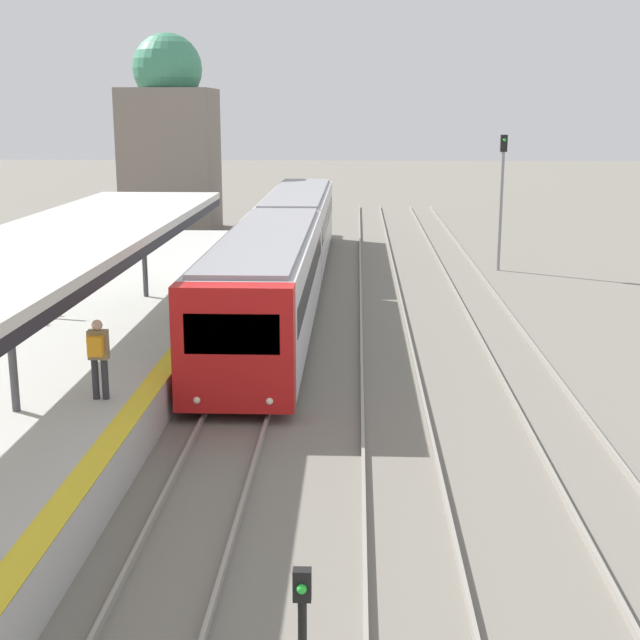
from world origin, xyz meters
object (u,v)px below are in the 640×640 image
Objects in this scene: person_on_platform at (98,353)px; signal_mast_far at (502,187)px; signal_post_near at (302,633)px; train_near at (286,246)px.

signal_mast_far is (11.32, 21.06, 1.58)m from person_on_platform.
person_on_platform reaches higher than signal_post_near.
signal_post_near is (4.65, -8.52, -0.76)m from person_on_platform.
person_on_platform is 23.96m from signal_mast_far.
signal_mast_far reaches higher than train_near.
person_on_platform is at bearing 118.65° from signal_post_near.
signal_mast_far reaches higher than signal_post_near.
train_near is 10.32m from signal_mast_far.
signal_mast_far is at bearing 61.75° from person_on_platform.
person_on_platform is 0.84× the size of signal_post_near.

